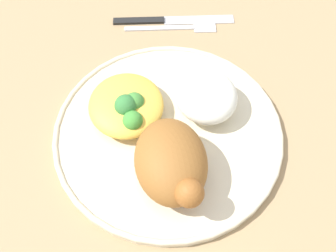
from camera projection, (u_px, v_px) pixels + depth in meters
ground_plane at (168, 136)px, 0.55m from camera, size 2.00×2.00×0.00m
plate at (168, 133)px, 0.54m from camera, size 0.30×0.30×0.01m
roasted_chicken at (172, 163)px, 0.48m from camera, size 0.12×0.08×0.06m
rice_pile at (207, 96)px, 0.54m from camera, size 0.08×0.08×0.05m
mac_cheese_with_broccoli at (127, 106)px, 0.54m from camera, size 0.10×0.10×0.04m
fork at (176, 27)px, 0.65m from camera, size 0.03×0.14×0.01m
knife at (163, 20)px, 0.66m from camera, size 0.04×0.19×0.01m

